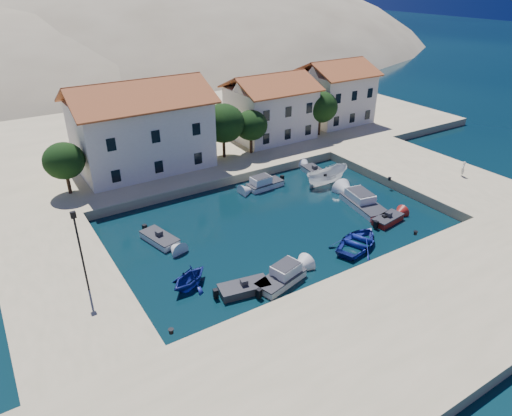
# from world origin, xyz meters

# --- Properties ---
(ground) EXTENTS (400.00, 400.00, 0.00)m
(ground) POSITION_xyz_m (0.00, 0.00, 0.00)
(ground) COLOR black
(ground) RESTS_ON ground
(quay_south) EXTENTS (52.00, 12.00, 1.00)m
(quay_south) POSITION_xyz_m (0.00, -6.00, 0.50)
(quay_south) COLOR tan
(quay_south) RESTS_ON ground
(quay_east) EXTENTS (11.00, 20.00, 1.00)m
(quay_east) POSITION_xyz_m (20.50, 10.00, 0.50)
(quay_east) COLOR tan
(quay_east) RESTS_ON ground
(quay_west) EXTENTS (8.00, 20.00, 1.00)m
(quay_west) POSITION_xyz_m (-19.00, 10.00, 0.50)
(quay_west) COLOR tan
(quay_west) RESTS_ON ground
(quay_north) EXTENTS (80.00, 36.00, 1.00)m
(quay_north) POSITION_xyz_m (2.00, 38.00, 0.50)
(quay_north) COLOR tan
(quay_north) RESTS_ON ground
(hills) EXTENTS (254.00, 176.00, 99.00)m
(hills) POSITION_xyz_m (20.64, 123.62, -23.40)
(hills) COLOR gray
(hills) RESTS_ON ground
(building_left) EXTENTS (14.70, 9.45, 9.70)m
(building_left) POSITION_xyz_m (-6.00, 28.00, 5.94)
(building_left) COLOR silver
(building_left) RESTS_ON quay_north
(building_mid) EXTENTS (10.50, 8.40, 8.30)m
(building_mid) POSITION_xyz_m (12.00, 29.00, 5.22)
(building_mid) COLOR silver
(building_mid) RESTS_ON quay_north
(building_right) EXTENTS (9.45, 8.40, 8.80)m
(building_right) POSITION_xyz_m (24.00, 30.00, 5.47)
(building_right) COLOR silver
(building_right) RESTS_ON quay_north
(trees) EXTENTS (37.30, 5.30, 6.45)m
(trees) POSITION_xyz_m (4.51, 25.46, 4.84)
(trees) COLOR #382314
(trees) RESTS_ON quay_north
(lamppost) EXTENTS (0.35, 0.25, 6.22)m
(lamppost) POSITION_xyz_m (-17.50, 8.00, 4.75)
(lamppost) COLOR black
(lamppost) RESTS_ON quay_west
(bollards) EXTENTS (29.36, 9.56, 0.30)m
(bollards) POSITION_xyz_m (2.80, 3.87, 1.15)
(bollards) COLOR black
(bollards) RESTS_ON ground
(motorboat_grey_sw) EXTENTS (3.95, 2.28, 1.25)m
(motorboat_grey_sw) POSITION_xyz_m (-7.68, 3.05, 0.29)
(motorboat_grey_sw) COLOR #302F34
(motorboat_grey_sw) RESTS_ON ground
(cabin_cruiser_south) EXTENTS (4.47, 2.77, 1.60)m
(cabin_cruiser_south) POSITION_xyz_m (-4.82, 2.43, 0.48)
(cabin_cruiser_south) COLOR white
(cabin_cruiser_south) RESTS_ON ground
(rowboat_south) EXTENTS (6.39, 5.50, 1.11)m
(rowboat_south) POSITION_xyz_m (3.79, 3.19, 0.00)
(rowboat_south) COLOR navy
(rowboat_south) RESTS_ON ground
(motorboat_red_se) EXTENTS (3.41, 1.92, 1.25)m
(motorboat_red_se) POSITION_xyz_m (9.06, 4.79, 0.30)
(motorboat_red_se) COLOR maroon
(motorboat_red_se) RESTS_ON ground
(cabin_cruiser_east) EXTENTS (3.29, 5.98, 1.60)m
(cabin_cruiser_east) POSITION_xyz_m (9.25, 8.15, 0.48)
(cabin_cruiser_east) COLOR white
(cabin_cruiser_east) RESTS_ON ground
(boat_east) EXTENTS (5.40, 2.15, 2.07)m
(boat_east) POSITION_xyz_m (9.82, 14.53, 0.00)
(boat_east) COLOR white
(boat_east) RESTS_ON ground
(motorboat_white_ne) EXTENTS (2.05, 3.71, 1.25)m
(motorboat_white_ne) POSITION_xyz_m (10.46, 17.44, 0.30)
(motorboat_white_ne) COLOR white
(motorboat_white_ne) RESTS_ON ground
(rowboat_west) EXTENTS (4.40, 4.18, 1.81)m
(rowboat_west) POSITION_xyz_m (-10.78, 5.80, 0.00)
(rowboat_west) COLOR navy
(rowboat_west) RESTS_ON ground
(motorboat_white_west) EXTENTS (2.54, 4.09, 1.25)m
(motorboat_white_west) POSITION_xyz_m (-10.32, 12.96, 0.29)
(motorboat_white_west) COLOR white
(motorboat_white_west) RESTS_ON ground
(cabin_cruiser_north) EXTENTS (4.14, 1.95, 1.60)m
(cabin_cruiser_north) POSITION_xyz_m (3.58, 17.41, 0.48)
(cabin_cruiser_north) COLOR white
(cabin_cruiser_north) RESTS_ON ground
(pedestrian) EXTENTS (0.73, 0.70, 1.68)m
(pedestrian) POSITION_xyz_m (22.21, 6.59, 1.84)
(pedestrian) COLOR silver
(pedestrian) RESTS_ON quay_east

